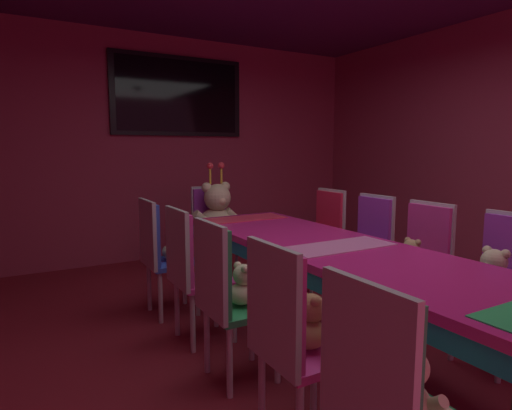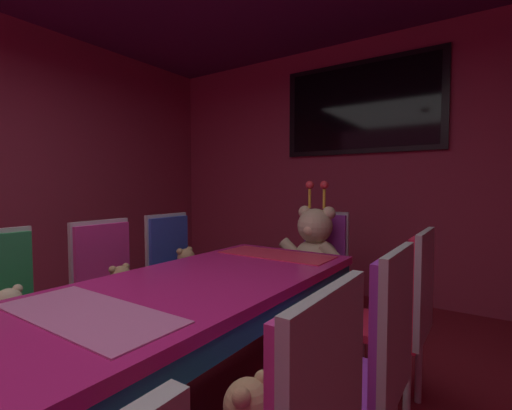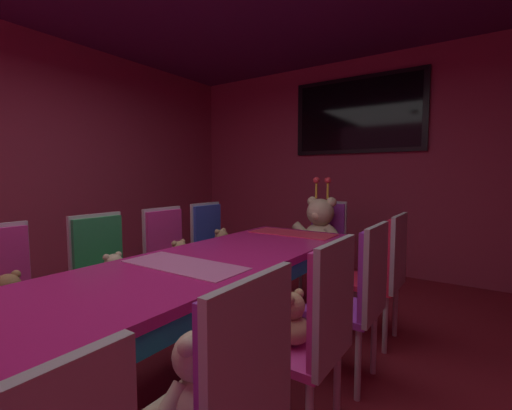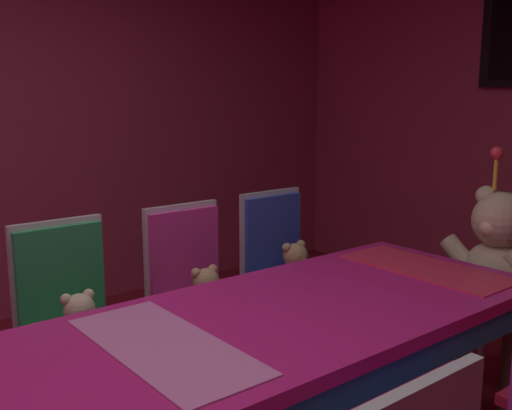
{
  "view_description": "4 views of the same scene",
  "coord_description": "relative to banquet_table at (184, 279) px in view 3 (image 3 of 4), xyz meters",
  "views": [
    {
      "loc": [
        -1.9,
        -2.19,
        1.4
      ],
      "look_at": [
        -0.12,
        0.94,
        0.92
      ],
      "focal_mm": 30.25,
      "sensor_mm": 36.0,
      "label": 1
    },
    {
      "loc": [
        1.22,
        -0.71,
        1.21
      ],
      "look_at": [
        0.2,
        0.81,
        1.11
      ],
      "focal_mm": 24.89,
      "sensor_mm": 36.0,
      "label": 2
    },
    {
      "loc": [
        1.47,
        -1.41,
        1.27
      ],
      "look_at": [
        -0.16,
        0.99,
        1.02
      ],
      "focal_mm": 24.21,
      "sensor_mm": 36.0,
      "label": 3
    },
    {
      "loc": [
        1.54,
        -0.87,
        1.52
      ],
      "look_at": [
        -0.21,
        0.54,
        1.1
      ],
      "focal_mm": 41.89,
      "sensor_mm": 36.0,
      "label": 4
    }
  ],
  "objects": [
    {
      "name": "chair_left_3",
      "position": [
        -0.84,
        0.63,
        -0.06
      ],
      "size": [
        0.42,
        0.41,
        0.98
      ],
      "color": "#CC338C",
      "rests_on": "ground_plane"
    },
    {
      "name": "chair_right_3",
      "position": [
        0.87,
        0.6,
        -0.06
      ],
      "size": [
        0.42,
        0.41,
        0.98
      ],
      "rotation": [
        0.0,
        0.0,
        3.14
      ],
      "color": "purple",
      "rests_on": "ground_plane"
    },
    {
      "name": "wall_back",
      "position": [
        0.0,
        3.2,
        0.74
      ],
      "size": [
        5.2,
        0.12,
        2.8
      ],
      "primitive_type": "cube",
      "color": "#99334C",
      "rests_on": "ground_plane"
    },
    {
      "name": "teddy_left_1",
      "position": [
        -0.71,
        -0.64,
        -0.08
      ],
      "size": [
        0.22,
        0.29,
        0.27
      ],
      "color": "#9E7247",
      "rests_on": "chair_left_1"
    },
    {
      "name": "king_teddy_bear",
      "position": [
        0.0,
        1.97,
        0.06
      ],
      "size": [
        0.62,
        0.48,
        0.79
      ],
      "rotation": [
        0.0,
        0.0,
        -1.57
      ],
      "color": "beige",
      "rests_on": "throne_chair"
    },
    {
      "name": "chair_right_2",
      "position": [
        0.85,
        0.01,
        -0.06
      ],
      "size": [
        0.42,
        0.41,
        0.98
      ],
      "rotation": [
        0.0,
        0.0,
        3.14
      ],
      "color": "#CC338C",
      "rests_on": "ground_plane"
    },
    {
      "name": "banquet_table",
      "position": [
        0.0,
        0.0,
        0.0
      ],
      "size": [
        0.9,
        3.17,
        0.75
      ],
      "color": "#C61E72",
      "rests_on": "ground_plane"
    },
    {
      "name": "chair_right_4",
      "position": [
        0.86,
        1.23,
        -0.06
      ],
      "size": [
        0.42,
        0.41,
        0.98
      ],
      "rotation": [
        0.0,
        0.0,
        3.14
      ],
      "color": "red",
      "rests_on": "ground_plane"
    },
    {
      "name": "throne_chair",
      "position": [
        0.0,
        2.13,
        -0.06
      ],
      "size": [
        0.41,
        0.42,
        0.98
      ],
      "rotation": [
        0.0,
        0.0,
        -1.57
      ],
      "color": "purple",
      "rests_on": "ground_plane"
    },
    {
      "name": "teddy_left_2",
      "position": [
        -0.72,
        0.02,
        -0.09
      ],
      "size": [
        0.21,
        0.27,
        0.26
      ],
      "color": "beige",
      "rests_on": "chair_left_2"
    },
    {
      "name": "chair_left_2",
      "position": [
        -0.86,
        0.02,
        -0.06
      ],
      "size": [
        0.42,
        0.41,
        0.98
      ],
      "color": "#268C4C",
      "rests_on": "ground_plane"
    },
    {
      "name": "chair_left_4",
      "position": [
        -0.88,
        1.24,
        -0.06
      ],
      "size": [
        0.42,
        0.41,
        0.98
      ],
      "color": "#2D47B2",
      "rests_on": "ground_plane"
    },
    {
      "name": "ground_plane",
      "position": [
        0.0,
        0.0,
        -0.66
      ],
      "size": [
        7.9,
        7.9,
        0.0
      ],
      "primitive_type": "plane",
      "color": "maroon"
    },
    {
      "name": "teddy_right_1",
      "position": [
        0.71,
        -0.64,
        -0.06
      ],
      "size": [
        0.26,
        0.34,
        0.32
      ],
      "rotation": [
        0.0,
        0.0,
        3.14
      ],
      "color": "beige",
      "rests_on": "chair_right_1"
    },
    {
      "name": "chair_right_1",
      "position": [
        0.85,
        -0.64,
        -0.06
      ],
      "size": [
        0.42,
        0.41,
        0.98
      ],
      "rotation": [
        0.0,
        0.0,
        3.14
      ],
      "color": "purple",
      "rests_on": "ground_plane"
    },
    {
      "name": "teddy_left_3",
      "position": [
        -0.7,
        0.63,
        -0.09
      ],
      "size": [
        0.21,
        0.27,
        0.26
      ],
      "color": "tan",
      "rests_on": "chair_left_3"
    },
    {
      "name": "wall_tv",
      "position": [
        0.0,
        3.11,
        1.39
      ],
      "size": [
        1.7,
        0.06,
        0.98
      ],
      "color": "black"
    },
    {
      "name": "teddy_left_4",
      "position": [
        -0.74,
        1.24,
        -0.08
      ],
      "size": [
        0.22,
        0.29,
        0.27
      ],
      "color": "tan",
      "rests_on": "chair_left_4"
    },
    {
      "name": "teddy_right_2",
      "position": [
        0.71,
        0.01,
        -0.09
      ],
      "size": [
        0.21,
        0.28,
        0.26
      ],
      "rotation": [
        0.0,
        0.0,
        3.14
      ],
      "color": "tan",
      "rests_on": "chair_right_2"
    }
  ]
}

